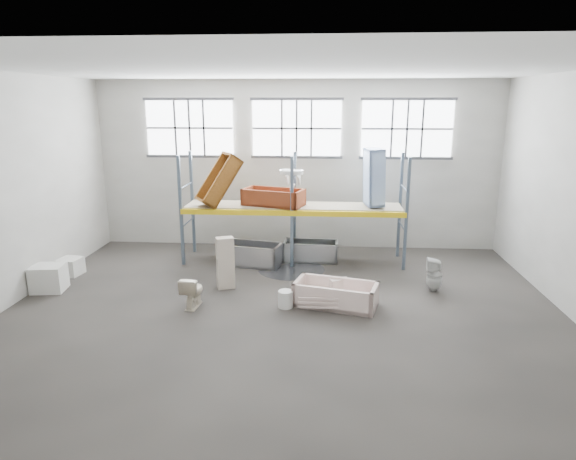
# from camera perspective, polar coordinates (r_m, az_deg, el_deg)

# --- Properties ---
(floor) EXTENTS (12.00, 10.00, 0.10)m
(floor) POSITION_cam_1_polar(r_m,az_deg,el_deg) (10.97, -0.59, -9.33)
(floor) COLOR #47413C
(floor) RESTS_ON ground
(ceiling) EXTENTS (12.00, 10.00, 0.10)m
(ceiling) POSITION_cam_1_polar(r_m,az_deg,el_deg) (10.05, -0.67, 18.30)
(ceiling) COLOR silver
(ceiling) RESTS_ON ground
(wall_back) EXTENTS (12.00, 0.10, 5.00)m
(wall_back) POSITION_cam_1_polar(r_m,az_deg,el_deg) (15.19, 1.00, 7.39)
(wall_back) COLOR #9E9C93
(wall_back) RESTS_ON ground
(wall_front) EXTENTS (12.00, 0.10, 5.00)m
(wall_front) POSITION_cam_1_polar(r_m,az_deg,el_deg) (5.36, -5.21, -6.16)
(wall_front) COLOR #BAB7AD
(wall_front) RESTS_ON ground
(window_left) EXTENTS (2.60, 0.04, 1.60)m
(window_left) POSITION_cam_1_polar(r_m,az_deg,el_deg) (15.50, -11.15, 11.35)
(window_left) COLOR white
(window_left) RESTS_ON wall_back
(window_mid) EXTENTS (2.60, 0.04, 1.60)m
(window_mid) POSITION_cam_1_polar(r_m,az_deg,el_deg) (14.98, 0.99, 11.52)
(window_mid) COLOR white
(window_mid) RESTS_ON wall_back
(window_right) EXTENTS (2.60, 0.04, 1.60)m
(window_right) POSITION_cam_1_polar(r_m,az_deg,el_deg) (15.14, 13.41, 11.16)
(window_right) COLOR white
(window_right) RESTS_ON wall_back
(rack_upright_la) EXTENTS (0.08, 0.08, 3.00)m
(rack_upright_la) POSITION_cam_1_polar(r_m,az_deg,el_deg) (13.77, -12.12, 2.09)
(rack_upright_la) COLOR slate
(rack_upright_la) RESTS_ON floor
(rack_upright_lb) EXTENTS (0.08, 0.08, 3.00)m
(rack_upright_lb) POSITION_cam_1_polar(r_m,az_deg,el_deg) (14.90, -10.85, 3.09)
(rack_upright_lb) COLOR slate
(rack_upright_lb) RESTS_ON floor
(rack_upright_ma) EXTENTS (0.08, 0.08, 3.00)m
(rack_upright_ma) POSITION_cam_1_polar(r_m,az_deg,el_deg) (13.24, 0.45, 1.94)
(rack_upright_ma) COLOR slate
(rack_upright_ma) RESTS_ON floor
(rack_upright_mb) EXTENTS (0.08, 0.08, 3.00)m
(rack_upright_mb) POSITION_cam_1_polar(r_m,az_deg,el_deg) (14.42, 0.77, 2.97)
(rack_upright_mb) COLOR slate
(rack_upright_mb) RESTS_ON floor
(rack_upright_ra) EXTENTS (0.08, 0.08, 3.00)m
(rack_upright_ra) POSITION_cam_1_polar(r_m,az_deg,el_deg) (13.39, 13.37, 1.68)
(rack_upright_ra) COLOR slate
(rack_upright_ra) RESTS_ON floor
(rack_upright_rb) EXTENTS (0.08, 0.08, 3.00)m
(rack_upright_rb) POSITION_cam_1_polar(r_m,az_deg,el_deg) (14.55, 12.66, 2.73)
(rack_upright_rb) COLOR slate
(rack_upright_rb) RESTS_ON floor
(rack_beam_front) EXTENTS (6.00, 0.10, 0.14)m
(rack_beam_front) POSITION_cam_1_polar(r_m,az_deg,el_deg) (13.24, 0.45, 1.94)
(rack_beam_front) COLOR yellow
(rack_beam_front) RESTS_ON floor
(rack_beam_back) EXTENTS (6.00, 0.10, 0.14)m
(rack_beam_back) POSITION_cam_1_polar(r_m,az_deg,el_deg) (14.42, 0.77, 2.97)
(rack_beam_back) COLOR yellow
(rack_beam_back) RESTS_ON floor
(shelf_deck) EXTENTS (5.90, 1.10, 0.03)m
(shelf_deck) POSITION_cam_1_polar(r_m,az_deg,el_deg) (13.81, 0.61, 2.80)
(shelf_deck) COLOR gray
(shelf_deck) RESTS_ON floor
(wet_patch) EXTENTS (1.80, 1.80, 0.00)m
(wet_patch) POSITION_cam_1_polar(r_m,az_deg,el_deg) (13.46, 0.38, -4.48)
(wet_patch) COLOR black
(wet_patch) RESTS_ON floor
(bathtub_beige) EXTENTS (1.94, 1.26, 0.52)m
(bathtub_beige) POSITION_cam_1_polar(r_m,az_deg,el_deg) (11.13, 5.45, -7.29)
(bathtub_beige) COLOR beige
(bathtub_beige) RESTS_ON floor
(cistern_spare) EXTENTS (0.47, 0.35, 0.41)m
(cistern_spare) POSITION_cam_1_polar(r_m,az_deg,el_deg) (11.48, 5.86, -6.53)
(cistern_spare) COLOR beige
(cistern_spare) RESTS_ON bathtub_beige
(sink_in_tub) EXTENTS (0.43, 0.43, 0.14)m
(sink_in_tub) POSITION_cam_1_polar(r_m,az_deg,el_deg) (11.51, 3.16, -7.05)
(sink_in_tub) COLOR beige
(sink_in_tub) RESTS_ON bathtub_beige
(toilet_beige) EXTENTS (0.47, 0.73, 0.71)m
(toilet_beige) POSITION_cam_1_polar(r_m,az_deg,el_deg) (11.19, -10.83, -6.88)
(toilet_beige) COLOR beige
(toilet_beige) RESTS_ON floor
(cistern_tall) EXTENTS (0.47, 0.39, 1.26)m
(cistern_tall) POSITION_cam_1_polar(r_m,az_deg,el_deg) (12.06, -7.16, -3.75)
(cistern_tall) COLOR beige
(cistern_tall) RESTS_ON floor
(toilet_white) EXTENTS (0.40, 0.40, 0.81)m
(toilet_white) POSITION_cam_1_polar(r_m,az_deg,el_deg) (12.34, 16.37, -4.93)
(toilet_white) COLOR silver
(toilet_white) RESTS_ON floor
(steel_tub_left) EXTENTS (1.77, 1.09, 0.60)m
(steel_tub_left) POSITION_cam_1_polar(r_m,az_deg,el_deg) (13.79, -4.26, -2.75)
(steel_tub_left) COLOR #B9BAC1
(steel_tub_left) RESTS_ON floor
(steel_tub_right) EXTENTS (1.53, 0.76, 0.55)m
(steel_tub_right) POSITION_cam_1_polar(r_m,az_deg,el_deg) (14.15, 2.61, -2.38)
(steel_tub_right) COLOR #B3B8BC
(steel_tub_right) RESTS_ON floor
(rust_tub_flat) EXTENTS (1.80, 1.23, 0.46)m
(rust_tub_flat) POSITION_cam_1_polar(r_m,az_deg,el_deg) (13.74, -1.67, 3.76)
(rust_tub_flat) COLOR maroon
(rust_tub_flat) RESTS_ON shelf_deck
(rust_tub_tilted) EXTENTS (1.41, 1.25, 1.48)m
(rust_tub_tilted) POSITION_cam_1_polar(r_m,az_deg,el_deg) (13.77, -7.89, 5.65)
(rust_tub_tilted) COLOR brown
(rust_tub_tilted) RESTS_ON shelf_deck
(sink_on_shelf) EXTENTS (0.74, 0.63, 0.57)m
(sink_on_shelf) POSITION_cam_1_polar(r_m,az_deg,el_deg) (13.37, 0.37, 4.66)
(sink_on_shelf) COLOR white
(sink_on_shelf) RESTS_ON rust_tub_flat
(blue_tub_upright) EXTENTS (0.60, 0.79, 1.54)m
(blue_tub_upright) POSITION_cam_1_polar(r_m,az_deg,el_deg) (13.68, 9.79, 5.94)
(blue_tub_upright) COLOR #93B1E2
(blue_tub_upright) RESTS_ON shelf_deck
(bucket) EXTENTS (0.33, 0.33, 0.38)m
(bucket) POSITION_cam_1_polar(r_m,az_deg,el_deg) (11.02, -0.28, -7.88)
(bucket) COLOR silver
(bucket) RESTS_ON floor
(carton_near) EXTENTS (0.81, 0.72, 0.62)m
(carton_near) POSITION_cam_1_polar(r_m,az_deg,el_deg) (13.19, -25.65, -4.96)
(carton_near) COLOR silver
(carton_near) RESTS_ON floor
(carton_far) EXTENTS (0.59, 0.59, 0.44)m
(carton_far) POSITION_cam_1_polar(r_m,az_deg,el_deg) (14.17, -23.57, -3.82)
(carton_far) COLOR silver
(carton_far) RESTS_ON floor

